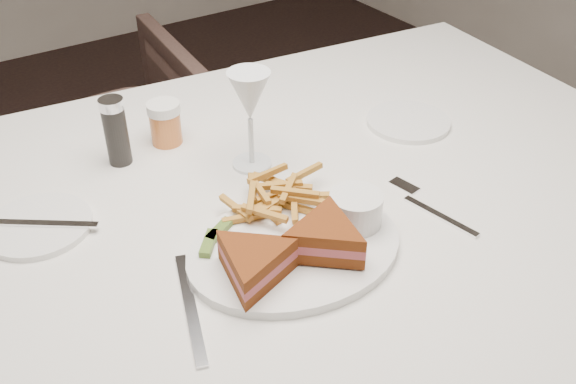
# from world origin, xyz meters

# --- Properties ---
(table) EXTENTS (1.61, 1.17, 0.75)m
(table) POSITION_xyz_m (0.35, -0.15, 0.38)
(table) COLOR silver
(table) RESTS_ON ground
(chair_far) EXTENTS (0.74, 0.70, 0.70)m
(chair_far) POSITION_xyz_m (0.32, 0.83, 0.35)
(chair_far) COLOR #47322B
(chair_far) RESTS_ON ground
(table_setting) EXTENTS (0.85, 0.64, 0.18)m
(table_setting) POSITION_xyz_m (0.33, -0.18, 0.79)
(table_setting) COLOR white
(table_setting) RESTS_ON table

